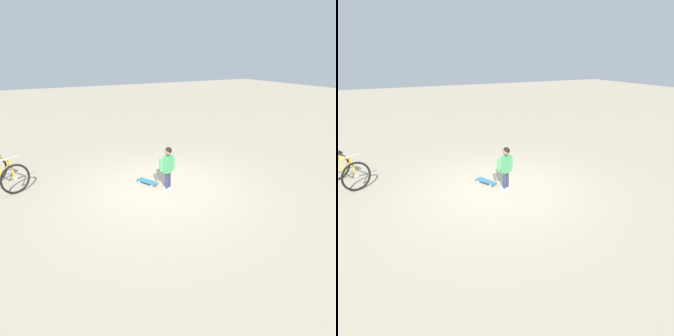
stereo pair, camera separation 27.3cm
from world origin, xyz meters
TOP-DOWN VIEW (x-y plane):
  - ground_plane at (0.00, 0.00)m, footprint 50.00×50.00m
  - child_person at (0.17, -0.11)m, footprint 0.41×0.26m
  - skateboard at (-0.13, 0.42)m, footprint 0.42×0.61m
  - bicycle_near at (-3.26, 1.82)m, footprint 1.12×1.28m

SIDE VIEW (x-z plane):
  - ground_plane at x=0.00m, z-range 0.00..0.00m
  - skateboard at x=-0.13m, z-range 0.02..0.10m
  - bicycle_near at x=-3.26m, z-range -0.04..0.80m
  - child_person at x=0.17m, z-range 0.13..1.19m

